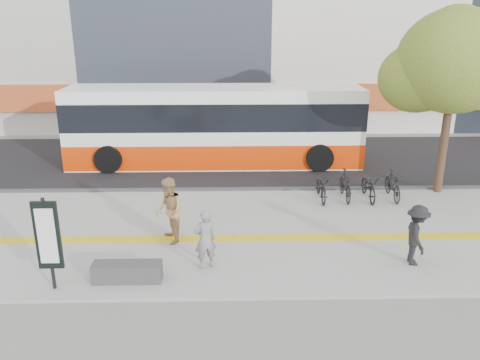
{
  "coord_description": "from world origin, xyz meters",
  "views": [
    {
      "loc": [
        -0.2,
        -11.13,
        5.9
      ],
      "look_at": [
        0.11,
        2.0,
        1.47
      ],
      "focal_mm": 35.79,
      "sensor_mm": 36.0,
      "label": 1
    }
  ],
  "objects_px": {
    "signboard": "(48,237)",
    "bus": "(215,128)",
    "pedestrian_dark": "(416,235)",
    "seated_woman": "(205,239)",
    "street_tree": "(453,63)",
    "bench": "(127,272)",
    "pedestrian_tan": "(169,211)"
  },
  "relations": [
    {
      "from": "bus",
      "to": "seated_woman",
      "type": "relative_size",
      "value": 7.97
    },
    {
      "from": "bench",
      "to": "street_tree",
      "type": "relative_size",
      "value": 0.25
    },
    {
      "from": "bench",
      "to": "seated_woman",
      "type": "distance_m",
      "value": 1.97
    },
    {
      "from": "pedestrian_tan",
      "to": "pedestrian_dark",
      "type": "distance_m",
      "value": 6.39
    },
    {
      "from": "street_tree",
      "to": "bus",
      "type": "distance_m",
      "value": 9.26
    },
    {
      "from": "bench",
      "to": "seated_woman",
      "type": "bearing_deg",
      "value": 18.44
    },
    {
      "from": "seated_woman",
      "to": "pedestrian_dark",
      "type": "relative_size",
      "value": 0.98
    },
    {
      "from": "pedestrian_dark",
      "to": "pedestrian_tan",
      "type": "bearing_deg",
      "value": 83.66
    },
    {
      "from": "street_tree",
      "to": "pedestrian_tan",
      "type": "height_order",
      "value": "street_tree"
    },
    {
      "from": "signboard",
      "to": "bus",
      "type": "distance_m",
      "value": 10.57
    },
    {
      "from": "bus",
      "to": "bench",
      "type": "bearing_deg",
      "value": -100.59
    },
    {
      "from": "bus",
      "to": "pedestrian_dark",
      "type": "relative_size",
      "value": 7.8
    },
    {
      "from": "bench",
      "to": "pedestrian_dark",
      "type": "distance_m",
      "value": 7.05
    },
    {
      "from": "bench",
      "to": "signboard",
      "type": "height_order",
      "value": "signboard"
    },
    {
      "from": "bench",
      "to": "bus",
      "type": "relative_size",
      "value": 0.13
    },
    {
      "from": "bench",
      "to": "pedestrian_dark",
      "type": "bearing_deg",
      "value": 5.45
    },
    {
      "from": "pedestrian_tan",
      "to": "street_tree",
      "type": "bearing_deg",
      "value": 94.51
    },
    {
      "from": "bus",
      "to": "street_tree",
      "type": "bearing_deg",
      "value": -24.79
    },
    {
      "from": "bench",
      "to": "pedestrian_tan",
      "type": "distance_m",
      "value": 2.3
    },
    {
      "from": "bench",
      "to": "seated_woman",
      "type": "height_order",
      "value": "seated_woman"
    },
    {
      "from": "seated_woman",
      "to": "pedestrian_dark",
      "type": "height_order",
      "value": "pedestrian_dark"
    },
    {
      "from": "seated_woman",
      "to": "pedestrian_tan",
      "type": "distance_m",
      "value": 1.79
    },
    {
      "from": "street_tree",
      "to": "pedestrian_dark",
      "type": "relative_size",
      "value": 4.08
    },
    {
      "from": "signboard",
      "to": "street_tree",
      "type": "distance_m",
      "value": 13.4
    },
    {
      "from": "pedestrian_dark",
      "to": "bench",
      "type": "bearing_deg",
      "value": 101.67
    },
    {
      "from": "bench",
      "to": "bus",
      "type": "height_order",
      "value": "bus"
    },
    {
      "from": "signboard",
      "to": "street_tree",
      "type": "bearing_deg",
      "value": 29.07
    },
    {
      "from": "street_tree",
      "to": "pedestrian_dark",
      "type": "height_order",
      "value": "street_tree"
    },
    {
      "from": "seated_woman",
      "to": "pedestrian_tan",
      "type": "bearing_deg",
      "value": -75.37
    },
    {
      "from": "bench",
      "to": "signboard",
      "type": "xyz_separation_m",
      "value": [
        -1.6,
        -0.31,
        1.06
      ]
    },
    {
      "from": "seated_woman",
      "to": "bus",
      "type": "bearing_deg",
      "value": -110.8
    },
    {
      "from": "pedestrian_dark",
      "to": "seated_woman",
      "type": "bearing_deg",
      "value": 96.97
    }
  ]
}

